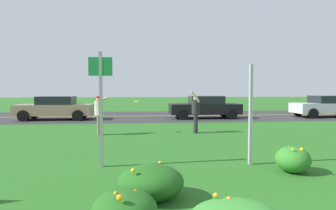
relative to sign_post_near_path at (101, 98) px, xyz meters
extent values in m
plane|color=#26601E|center=(2.66, 3.90, -1.67)|extent=(120.00, 120.00, 0.00)
cube|color=#2D2D30|center=(2.66, 13.56, -1.67)|extent=(120.00, 8.69, 0.01)
cube|color=yellow|center=(2.66, 13.56, -1.66)|extent=(120.00, 0.16, 0.00)
ellipsoid|color=#1E5619|center=(0.70, -3.25, -1.41)|extent=(0.89, 0.97, 0.51)
sphere|color=orange|center=(0.74, -3.40, -1.32)|extent=(0.09, 0.09, 0.09)
sphere|color=orange|center=(0.84, -3.18, -1.20)|extent=(0.06, 0.06, 0.06)
sphere|color=orange|center=(0.52, -3.49, -1.27)|extent=(0.09, 0.09, 0.09)
sphere|color=orange|center=(1.03, -3.18, -1.30)|extent=(0.05, 0.05, 0.05)
sphere|color=orange|center=(0.59, -3.31, -1.17)|extent=(0.05, 0.05, 0.05)
sphere|color=orange|center=(0.65, -3.56, -1.14)|extent=(0.08, 0.08, 0.08)
sphere|color=orange|center=(2.13, -3.29, -1.30)|extent=(0.06, 0.06, 0.06)
sphere|color=orange|center=(1.96, -3.23, -1.27)|extent=(0.07, 0.07, 0.07)
sphere|color=orange|center=(2.38, -3.43, -1.36)|extent=(0.07, 0.07, 0.07)
ellipsoid|color=#2D7526|center=(4.36, -0.91, -1.37)|extent=(0.76, 0.82, 0.59)
sphere|color=yellow|center=(4.42, -1.21, -1.30)|extent=(0.07, 0.07, 0.07)
sphere|color=yellow|center=(4.36, -1.25, -1.08)|extent=(0.08, 0.08, 0.08)
sphere|color=yellow|center=(4.21, -1.16, -1.09)|extent=(0.05, 0.05, 0.05)
sphere|color=yellow|center=(4.26, -0.88, -1.26)|extent=(0.06, 0.06, 0.06)
sphere|color=yellow|center=(4.35, -0.76, -1.13)|extent=(0.07, 0.07, 0.07)
ellipsoid|color=#1E5619|center=(1.10, -2.21, -1.38)|extent=(1.13, 1.09, 0.58)
sphere|color=gold|center=(0.77, -2.07, -1.19)|extent=(0.07, 0.07, 0.07)
sphere|color=gold|center=(0.80, -2.51, -1.09)|extent=(0.07, 0.07, 0.07)
sphere|color=gold|center=(1.24, -2.52, -1.31)|extent=(0.07, 0.07, 0.07)
sphere|color=gold|center=(1.18, -1.98, -1.31)|extent=(0.07, 0.07, 0.07)
sphere|color=gold|center=(1.27, -2.03, -1.09)|extent=(0.05, 0.05, 0.05)
cube|color=#93969B|center=(0.00, 0.01, -0.29)|extent=(0.07, 0.10, 2.77)
cube|color=#197F38|center=(0.00, -0.02, 0.75)|extent=(0.56, 0.03, 0.44)
cube|color=#93969B|center=(3.66, -0.12, -0.43)|extent=(0.07, 0.10, 2.49)
cylinder|color=#B2B2B7|center=(-0.73, 5.12, -0.57)|extent=(0.34, 0.34, 0.58)
sphere|color=tan|center=(-0.73, 5.12, -0.18)|extent=(0.21, 0.21, 0.21)
cylinder|color=#726B5B|center=(-0.73, 5.21, -1.26)|extent=(0.14, 0.14, 0.81)
cylinder|color=#726B5B|center=(-0.73, 5.04, -1.26)|extent=(0.14, 0.14, 0.81)
cylinder|color=tan|center=(-0.64, 5.32, -0.23)|extent=(0.54, 0.11, 0.27)
cylinder|color=tan|center=(-0.70, 4.92, -0.59)|extent=(0.11, 0.09, 0.54)
cylinder|color=red|center=(-0.73, 5.12, -0.11)|extent=(0.22, 0.22, 0.07)
cylinder|color=red|center=(-0.64, 5.12, -0.14)|extent=(0.14, 0.14, 0.02)
cylinder|color=#232328|center=(3.34, 5.29, -0.57)|extent=(0.34, 0.34, 0.57)
sphere|color=tan|center=(3.34, 5.29, -0.18)|extent=(0.21, 0.21, 0.21)
cylinder|color=black|center=(3.34, 5.20, -1.26)|extent=(0.14, 0.14, 0.81)
cylinder|color=black|center=(3.34, 5.37, -1.26)|extent=(0.14, 0.14, 0.81)
cylinder|color=tan|center=(3.28, 5.09, -0.11)|extent=(0.40, 0.11, 0.49)
cylinder|color=tan|center=(3.31, 5.48, -0.59)|extent=(0.11, 0.09, 0.54)
cylinder|color=#8CD133|center=(0.81, 5.46, -0.31)|extent=(0.26, 0.26, 0.06)
torus|color=#8CD133|center=(0.81, 5.46, -0.32)|extent=(0.26, 0.26, 0.06)
cube|color=#B7BABF|center=(13.59, 11.60, -1.05)|extent=(4.50, 1.82, 0.66)
cube|color=black|center=(13.69, 11.60, -0.48)|extent=(2.10, 1.64, 0.52)
cylinder|color=black|center=(12.04, 10.71, -1.34)|extent=(0.66, 0.22, 0.66)
cylinder|color=black|center=(12.04, 12.49, -1.34)|extent=(0.66, 0.22, 0.66)
cube|color=black|center=(5.15, 11.60, -1.05)|extent=(4.50, 1.82, 0.66)
cube|color=black|center=(5.25, 11.60, -0.48)|extent=(2.10, 1.64, 0.52)
cylinder|color=black|center=(3.60, 10.71, -1.34)|extent=(0.66, 0.22, 0.66)
cylinder|color=black|center=(3.60, 12.49, -1.34)|extent=(0.66, 0.22, 0.66)
cylinder|color=black|center=(6.70, 10.71, -1.34)|extent=(0.66, 0.22, 0.66)
cylinder|color=black|center=(6.70, 12.49, -1.34)|extent=(0.66, 0.22, 0.66)
cube|color=#937F60|center=(-4.23, 11.60, -1.05)|extent=(4.50, 1.82, 0.66)
cube|color=black|center=(-4.13, 11.60, -0.48)|extent=(2.10, 1.64, 0.52)
cylinder|color=black|center=(-5.78, 10.71, -1.34)|extent=(0.66, 0.22, 0.66)
cylinder|color=black|center=(-5.78, 12.49, -1.34)|extent=(0.66, 0.22, 0.66)
cylinder|color=black|center=(-2.68, 10.71, -1.34)|extent=(0.66, 0.22, 0.66)
cylinder|color=black|center=(-2.68, 12.49, -1.34)|extent=(0.66, 0.22, 0.66)
camera|label=1|loc=(0.89, -7.21, 0.21)|focal=31.69mm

